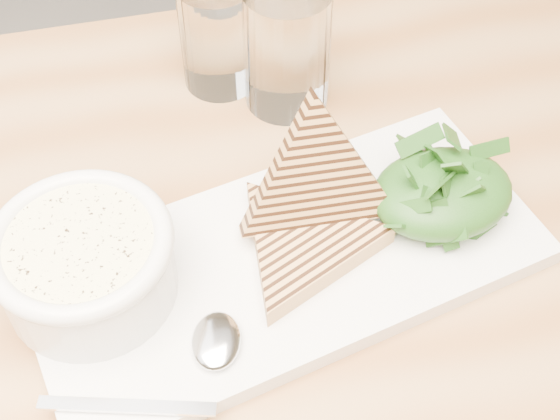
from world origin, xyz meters
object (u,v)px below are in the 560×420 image
object	(u,v)px
glass_far	(287,48)
glass_near	(218,35)
soup_bowl	(88,269)
platter	(288,262)
table_top	(195,338)

from	to	relation	value
glass_far	glass_near	bearing A→B (deg)	139.96
soup_bowl	glass_far	xyz separation A→B (m)	(0.21, 0.17, 0.02)
glass_near	glass_far	distance (m)	0.07
glass_far	soup_bowl	bearing A→B (deg)	-139.76
soup_bowl	glass_far	size ratio (longest dim) A/B	1.06
glass_far	platter	bearing A→B (deg)	-107.32
table_top	soup_bowl	world-z (taller)	soup_bowl
table_top	soup_bowl	xyz separation A→B (m)	(-0.06, 0.04, 0.06)
platter	glass_far	xyz separation A→B (m)	(0.06, 0.19, 0.05)
table_top	platter	bearing A→B (deg)	18.16
platter	glass_far	size ratio (longest dim) A/B	3.31
glass_far	table_top	bearing A→B (deg)	-123.32
soup_bowl	platter	bearing A→B (deg)	-5.47
platter	glass_near	bearing A→B (deg)	88.48
soup_bowl	glass_near	xyz separation A→B (m)	(0.15, 0.22, 0.01)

